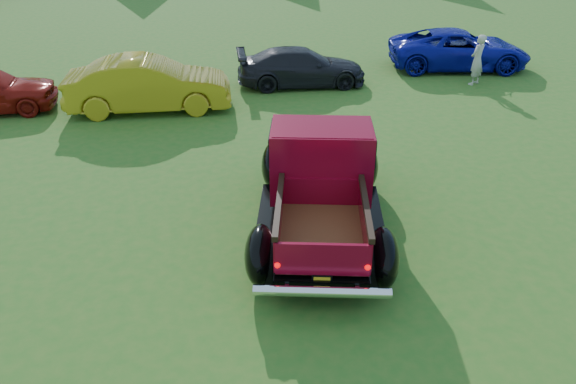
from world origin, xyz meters
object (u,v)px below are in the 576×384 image
(show_car_yellow, at_px, (149,84))
(show_car_blue, at_px, (459,49))
(show_car_grey, at_px, (301,67))
(pickup_truck, at_px, (321,176))
(spectator, at_px, (477,60))

(show_car_yellow, height_order, show_car_blue, show_car_yellow)
(show_car_yellow, height_order, show_car_grey, show_car_yellow)
(show_car_grey, xyz_separation_m, show_car_blue, (5.86, 0.84, 0.08))
(pickup_truck, bearing_deg, show_car_yellow, 129.24)
(show_car_yellow, xyz_separation_m, show_car_grey, (4.74, 1.45, -0.16))
(show_car_grey, bearing_deg, show_car_yellow, 111.13)
(pickup_truck, distance_m, show_car_grey, 8.41)
(spectator, bearing_deg, show_car_grey, -43.56)
(show_car_yellow, distance_m, spectator, 10.31)
(pickup_truck, xyz_separation_m, show_car_yellow, (-3.30, 6.83, -0.15))
(show_car_grey, distance_m, show_car_blue, 5.92)
(show_car_blue, bearing_deg, pickup_truck, 152.25)
(pickup_truck, distance_m, show_car_blue, 11.69)
(show_car_yellow, relative_size, show_car_blue, 0.95)
(pickup_truck, bearing_deg, spectator, 59.52)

